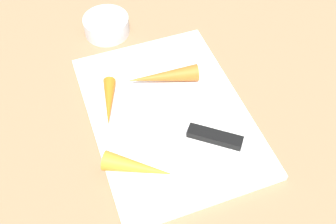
{
  "coord_description": "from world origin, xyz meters",
  "views": [
    {
      "loc": [
        -0.39,
        0.14,
        0.55
      ],
      "look_at": [
        0.0,
        0.0,
        0.01
      ],
      "focal_mm": 42.48,
      "sensor_mm": 36.0,
      "label": 1
    }
  ],
  "objects_px": {
    "carrot_longest": "(163,77)",
    "carrot_medium": "(138,167)",
    "cutting_board": "(168,114)",
    "small_bowl": "(107,25)",
    "carrot_shortest": "(109,102)",
    "knife": "(207,135)"
  },
  "relations": [
    {
      "from": "carrot_longest",
      "to": "carrot_medium",
      "type": "bearing_deg",
      "value": 69.98
    },
    {
      "from": "cutting_board",
      "to": "carrot_medium",
      "type": "distance_m",
      "value": 0.13
    },
    {
      "from": "cutting_board",
      "to": "small_bowl",
      "type": "bearing_deg",
      "value": 9.77
    },
    {
      "from": "cutting_board",
      "to": "carrot_medium",
      "type": "height_order",
      "value": "carrot_medium"
    },
    {
      "from": "carrot_longest",
      "to": "carrot_shortest",
      "type": "bearing_deg",
      "value": 21.47
    },
    {
      "from": "knife",
      "to": "small_bowl",
      "type": "bearing_deg",
      "value": -36.86
    },
    {
      "from": "knife",
      "to": "carrot_longest",
      "type": "relative_size",
      "value": 1.32
    },
    {
      "from": "cutting_board",
      "to": "carrot_shortest",
      "type": "xyz_separation_m",
      "value": [
        0.05,
        0.09,
        0.02
      ]
    },
    {
      "from": "carrot_shortest",
      "to": "carrot_medium",
      "type": "bearing_deg",
      "value": 19.55
    },
    {
      "from": "knife",
      "to": "carrot_longest",
      "type": "height_order",
      "value": "carrot_longest"
    },
    {
      "from": "carrot_longest",
      "to": "small_bowl",
      "type": "distance_m",
      "value": 0.19
    },
    {
      "from": "carrot_shortest",
      "to": "carrot_longest",
      "type": "relative_size",
      "value": 0.76
    },
    {
      "from": "carrot_longest",
      "to": "small_bowl",
      "type": "relative_size",
      "value": 1.4
    },
    {
      "from": "carrot_longest",
      "to": "small_bowl",
      "type": "height_order",
      "value": "carrot_longest"
    },
    {
      "from": "knife",
      "to": "carrot_medium",
      "type": "xyz_separation_m",
      "value": [
        -0.02,
        0.12,
        0.01
      ]
    },
    {
      "from": "small_bowl",
      "to": "carrot_longest",
      "type": "bearing_deg",
      "value": -162.6
    },
    {
      "from": "carrot_longest",
      "to": "knife",
      "type": "bearing_deg",
      "value": 112.1
    },
    {
      "from": "cutting_board",
      "to": "small_bowl",
      "type": "height_order",
      "value": "small_bowl"
    },
    {
      "from": "cutting_board",
      "to": "carrot_medium",
      "type": "xyz_separation_m",
      "value": [
        -0.1,
        0.08,
        0.02
      ]
    },
    {
      "from": "cutting_board",
      "to": "knife",
      "type": "distance_m",
      "value": 0.08
    },
    {
      "from": "carrot_shortest",
      "to": "carrot_medium",
      "type": "xyz_separation_m",
      "value": [
        -0.14,
        -0.01,
        0.0
      ]
    },
    {
      "from": "knife",
      "to": "carrot_medium",
      "type": "bearing_deg",
      "value": 49.57
    }
  ]
}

